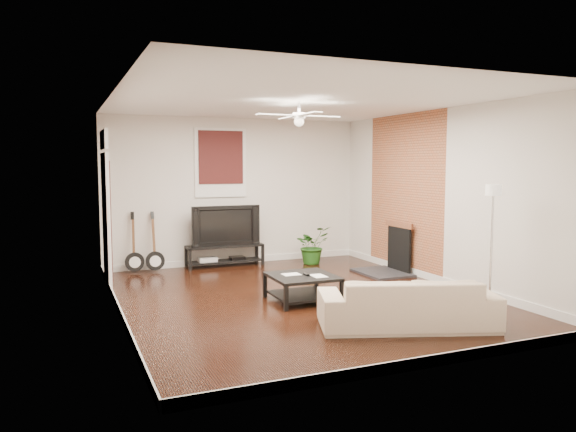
{
  "coord_description": "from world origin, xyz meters",
  "views": [
    {
      "loc": [
        -3.15,
        -7.11,
        1.92
      ],
      "look_at": [
        0.0,
        0.4,
        1.15
      ],
      "focal_mm": 34.16,
      "sensor_mm": 36.0,
      "label": 1
    }
  ],
  "objects": [
    {
      "name": "room",
      "position": [
        0.0,
        0.0,
        1.4
      ],
      "size": [
        5.01,
        6.01,
        2.81
      ],
      "color": "black",
      "rests_on": "ground"
    },
    {
      "name": "brick_accent",
      "position": [
        2.49,
        1.0,
        1.4
      ],
      "size": [
        0.02,
        2.2,
        2.8
      ],
      "primitive_type": "cube",
      "color": "#AD5C37",
      "rests_on": "floor"
    },
    {
      "name": "fireplace",
      "position": [
        2.2,
        1.0,
        0.46
      ],
      "size": [
        0.8,
        1.1,
        0.92
      ],
      "primitive_type": "cube",
      "color": "black",
      "rests_on": "floor"
    },
    {
      "name": "window_back",
      "position": [
        -0.3,
        2.97,
        1.95
      ],
      "size": [
        1.0,
        0.06,
        1.3
      ],
      "primitive_type": "cube",
      "color": "#340F0E",
      "rests_on": "wall_back"
    },
    {
      "name": "door_left",
      "position": [
        -2.46,
        1.9,
        1.25
      ],
      "size": [
        0.08,
        1.0,
        2.5
      ],
      "primitive_type": "cube",
      "color": "white",
      "rests_on": "wall_left"
    },
    {
      "name": "tv_stand",
      "position": [
        -0.3,
        2.78,
        0.2
      ],
      "size": [
        1.45,
        0.39,
        0.41
      ],
      "primitive_type": "cube",
      "color": "black",
      "rests_on": "floor"
    },
    {
      "name": "tv",
      "position": [
        -0.3,
        2.8,
        0.78
      ],
      "size": [
        1.3,
        0.17,
        0.75
      ],
      "primitive_type": "imported",
      "color": "black",
      "rests_on": "tv_stand"
    },
    {
      "name": "coffee_table",
      "position": [
        -0.04,
        -0.2,
        0.18
      ],
      "size": [
        0.89,
        0.89,
        0.37
      ],
      "primitive_type": "cube",
      "rotation": [
        0.0,
        0.0,
        -0.01
      ],
      "color": "black",
      "rests_on": "floor"
    },
    {
      "name": "sofa",
      "position": [
        0.59,
        -1.82,
        0.3
      ],
      "size": [
        2.2,
        1.45,
        0.6
      ],
      "primitive_type": "imported",
      "rotation": [
        0.0,
        0.0,
        2.8
      ],
      "color": "tan",
      "rests_on": "floor"
    },
    {
      "name": "floor_lamp",
      "position": [
        1.94,
        -1.72,
        0.84
      ],
      "size": [
        0.35,
        0.35,
        1.68
      ],
      "primitive_type": null,
      "rotation": [
        0.0,
        0.0,
        -0.35
      ],
      "color": "silver",
      "rests_on": "floor"
    },
    {
      "name": "potted_plant",
      "position": [
        1.33,
        2.36,
        0.36
      ],
      "size": [
        0.78,
        0.72,
        0.73
      ],
      "primitive_type": "imported",
      "rotation": [
        0.0,
        0.0,
        0.27
      ],
      "color": "#205618",
      "rests_on": "floor"
    },
    {
      "name": "guitar_left",
      "position": [
        -1.95,
        2.75,
        0.55
      ],
      "size": [
        0.37,
        0.28,
        1.09
      ],
      "primitive_type": null,
      "rotation": [
        0.0,
        0.0,
        -0.13
      ],
      "color": "black",
      "rests_on": "floor"
    },
    {
      "name": "guitar_right",
      "position": [
        -1.6,
        2.72,
        0.55
      ],
      "size": [
        0.34,
        0.25,
        1.09
      ],
      "primitive_type": null,
      "rotation": [
        0.0,
        0.0,
        -0.03
      ],
      "color": "black",
      "rests_on": "floor"
    },
    {
      "name": "ceiling_fan",
      "position": [
        0.0,
        0.0,
        2.6
      ],
      "size": [
        1.24,
        1.24,
        0.32
      ],
      "primitive_type": null,
      "color": "white",
      "rests_on": "ceiling"
    }
  ]
}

